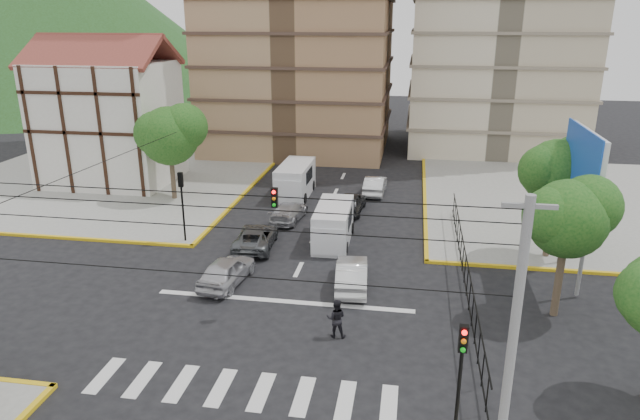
% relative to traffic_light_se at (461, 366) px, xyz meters
% --- Properties ---
extents(ground, '(160.00, 160.00, 0.00)m').
position_rel_traffic_light_se_xyz_m(ground, '(-7.80, 7.80, -3.11)').
color(ground, black).
rests_on(ground, ground).
extents(sidewalk_nw, '(26.00, 26.00, 0.15)m').
position_rel_traffic_light_se_xyz_m(sidewalk_nw, '(-27.80, 27.80, -3.04)').
color(sidewalk_nw, gray).
rests_on(sidewalk_nw, ground).
extents(sidewalk_ne, '(26.00, 26.00, 0.15)m').
position_rel_traffic_light_se_xyz_m(sidewalk_ne, '(12.20, 27.80, -3.04)').
color(sidewalk_ne, gray).
rests_on(sidewalk_ne, ground).
extents(crosswalk_stripes, '(12.00, 2.40, 0.01)m').
position_rel_traffic_light_se_xyz_m(crosswalk_stripes, '(-7.80, 1.80, -3.11)').
color(crosswalk_stripes, silver).
rests_on(crosswalk_stripes, ground).
extents(stop_line, '(13.00, 0.40, 0.01)m').
position_rel_traffic_light_se_xyz_m(stop_line, '(-7.80, 9.00, -3.11)').
color(stop_line, silver).
rests_on(stop_line, ground).
extents(tudor_building, '(10.80, 8.05, 12.23)m').
position_rel_traffic_light_se_xyz_m(tudor_building, '(-26.80, 27.80, 2.14)').
color(tudor_building, silver).
rests_on(tudor_building, ground).
extents(distant_hill, '(70.00, 70.00, 28.00)m').
position_rel_traffic_light_se_xyz_m(distant_hill, '(-62.80, 77.80, 10.89)').
color(distant_hill, '#274C19').
rests_on(distant_hill, ground).
extents(park_fence, '(0.10, 22.50, 1.66)m').
position_rel_traffic_light_se_xyz_m(park_fence, '(1.20, 12.30, -3.11)').
color(park_fence, black).
rests_on(park_fence, ground).
extents(billboard, '(0.36, 6.20, 8.10)m').
position_rel_traffic_light_se_xyz_m(billboard, '(6.65, 13.80, 2.89)').
color(billboard, slate).
rests_on(billboard, ground).
extents(tree_park_a, '(4.41, 3.60, 6.83)m').
position_rel_traffic_light_se_xyz_m(tree_park_a, '(5.28, 9.81, 1.90)').
color(tree_park_a, '#473828').
rests_on(tree_park_a, ground).
extents(tree_park_c, '(4.65, 3.80, 7.25)m').
position_rel_traffic_light_se_xyz_m(tree_park_c, '(6.29, 16.81, 2.22)').
color(tree_park_c, '#473828').
rests_on(tree_park_c, ground).
extents(tree_tudor, '(5.39, 4.40, 7.43)m').
position_rel_traffic_light_se_xyz_m(tree_tudor, '(-19.70, 23.81, 2.11)').
color(tree_tudor, '#473828').
rests_on(tree_tudor, ground).
extents(traffic_light_se, '(0.28, 0.22, 4.40)m').
position_rel_traffic_light_se_xyz_m(traffic_light_se, '(0.00, 0.00, 0.00)').
color(traffic_light_se, black).
rests_on(traffic_light_se, ground).
extents(traffic_light_nw, '(0.28, 0.22, 4.40)m').
position_rel_traffic_light_se_xyz_m(traffic_light_nw, '(-15.60, 15.60, 0.00)').
color(traffic_light_nw, black).
rests_on(traffic_light_nw, ground).
extents(traffic_light_hanging, '(18.00, 9.12, 0.92)m').
position_rel_traffic_light_se_xyz_m(traffic_light_hanging, '(-7.80, 5.76, 2.79)').
color(traffic_light_hanging, black).
rests_on(traffic_light_hanging, ground).
extents(utility_pole_se, '(1.40, 0.28, 9.00)m').
position_rel_traffic_light_se_xyz_m(utility_pole_se, '(1.20, -1.20, 1.65)').
color(utility_pole_se, slate).
rests_on(utility_pole_se, ground).
extents(van_right_lane, '(2.21, 5.30, 2.37)m').
position_rel_traffic_light_se_xyz_m(van_right_lane, '(-6.46, 16.94, -1.96)').
color(van_right_lane, silver).
rests_on(van_right_lane, ground).
extents(van_left_lane, '(2.36, 5.69, 2.56)m').
position_rel_traffic_light_se_xyz_m(van_left_lane, '(-10.80, 26.12, -1.87)').
color(van_left_lane, silver).
rests_on(van_left_lane, ground).
extents(car_silver_front_left, '(2.32, 4.58, 1.50)m').
position_rel_traffic_light_se_xyz_m(car_silver_front_left, '(-11.19, 10.46, -2.36)').
color(car_silver_front_left, silver).
rests_on(car_silver_front_left, ground).
extents(car_white_front_right, '(1.99, 4.68, 1.50)m').
position_rel_traffic_light_se_xyz_m(car_white_front_right, '(-4.63, 11.14, -2.36)').
color(car_white_front_right, silver).
rests_on(car_white_front_right, ground).
extents(car_grey_mid_left, '(2.58, 4.98, 1.34)m').
position_rel_traffic_light_se_xyz_m(car_grey_mid_left, '(-11.02, 15.57, -2.44)').
color(car_grey_mid_left, '#575B5F').
rests_on(car_grey_mid_left, ground).
extents(car_silver_rear_left, '(2.22, 4.56, 1.28)m').
position_rel_traffic_light_se_xyz_m(car_silver_rear_left, '(-10.08, 20.68, -2.47)').
color(car_silver_rear_left, '#B3B2B7').
rests_on(car_silver_rear_left, ground).
extents(car_darkgrey_mid_right, '(2.06, 4.51, 1.50)m').
position_rel_traffic_light_se_xyz_m(car_darkgrey_mid_right, '(-6.03, 23.04, -2.36)').
color(car_darkgrey_mid_right, '#242427').
rests_on(car_darkgrey_mid_right, ground).
extents(car_white_rear_right, '(1.67, 4.44, 1.45)m').
position_rel_traffic_light_se_xyz_m(car_white_rear_right, '(-4.64, 27.94, -2.39)').
color(car_white_rear_right, silver).
rests_on(car_white_rear_right, ground).
extents(pedestrian_crosswalk, '(0.91, 0.73, 1.79)m').
position_rel_traffic_light_se_xyz_m(pedestrian_crosswalk, '(-4.76, 6.19, -2.22)').
color(pedestrian_crosswalk, black).
rests_on(pedestrian_crosswalk, ground).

